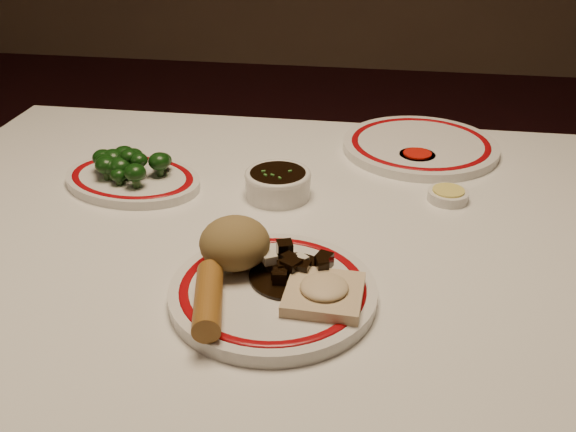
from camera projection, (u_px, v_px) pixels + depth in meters
The scene contains 12 objects.
dining_table at pixel (265, 278), 0.98m from camera, with size 1.20×0.90×0.75m.
main_plate at pixel (273, 292), 0.78m from camera, with size 0.31×0.31×0.02m.
rice_mound at pixel (235, 243), 0.80m from camera, with size 0.09×0.09×0.06m, color olive.
spring_roll at pixel (208, 299), 0.73m from camera, with size 0.03×0.03×0.12m, color #986325.
fried_wonton at pixel (324, 292), 0.75m from camera, with size 0.09×0.09×0.03m.
stirfry_heap at pixel (293, 269), 0.79m from camera, with size 0.10×0.10×0.03m.
broccoli_plate at pixel (133, 180), 1.06m from camera, with size 0.27×0.25×0.02m.
broccoli_pile at pixel (126, 162), 1.04m from camera, with size 0.13×0.10×0.05m.
soy_bowl at pixel (278, 185), 1.02m from camera, with size 0.10×0.10×0.04m.
sweet_sour_dish at pixel (417, 158), 1.14m from camera, with size 0.06×0.06×0.02m.
mustard_dish at pixel (448, 195), 1.01m from camera, with size 0.06×0.06×0.02m.
far_plate at pixel (420, 146), 1.18m from camera, with size 0.29×0.29×0.02m.
Camera 1 is at (0.16, -0.80, 1.22)m, focal length 40.00 mm.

